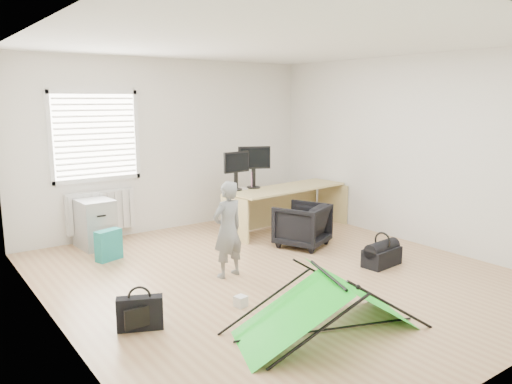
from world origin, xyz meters
TOP-DOWN VIEW (x-y plane):
  - ground at (0.00, 0.00)m, footprint 5.50×5.50m
  - back_wall at (0.00, 2.75)m, footprint 5.00×0.02m
  - window at (-1.20, 2.71)m, footprint 1.20×0.06m
  - radiator at (-1.20, 2.67)m, footprint 1.00×0.12m
  - desk at (1.43, 1.52)m, footprint 2.10×0.85m
  - filing_cabinet at (-1.38, 2.40)m, footprint 0.49×0.62m
  - monitor_left at (0.63, 1.80)m, footprint 0.46×0.13m
  - monitor_right at (0.96, 1.80)m, footprint 0.50×0.31m
  - keyboard at (0.60, 1.78)m, footprint 0.41×0.17m
  - thermos at (0.97, 1.81)m, footprint 0.08×0.08m
  - office_chair at (1.03, 0.71)m, footprint 0.87×0.88m
  - person at (-0.50, 0.28)m, footprint 0.45×0.33m
  - kite at (-0.55, -1.45)m, footprint 1.90×1.32m
  - storage_crate at (1.90, 2.10)m, footprint 0.55×0.45m
  - tote_bag at (-1.44, 1.71)m, footprint 0.37×0.25m
  - laptop_bag at (-1.90, -0.43)m, footprint 0.43×0.29m
  - white_box at (-0.87, -0.54)m, footprint 0.13×0.13m
  - duffel_bag at (1.29, -0.53)m, footprint 0.55×0.32m

SIDE VIEW (x-z plane):
  - ground at x=0.00m, z-range 0.00..0.00m
  - white_box at x=-0.87m, z-range 0.00..0.11m
  - duffel_bag at x=1.29m, z-range 0.00..0.23m
  - storage_crate at x=1.90m, z-range 0.00..0.26m
  - laptop_bag at x=-1.90m, z-range 0.00..0.31m
  - tote_bag at x=-1.44m, z-range 0.00..0.41m
  - kite at x=-0.55m, z-range 0.00..0.54m
  - office_chair at x=1.03m, z-range 0.00..0.62m
  - filing_cabinet at x=-1.38m, z-range 0.00..0.69m
  - desk at x=1.43m, z-range 0.00..0.70m
  - radiator at x=-1.20m, z-range 0.15..0.75m
  - person at x=-0.50m, z-range 0.00..1.15m
  - keyboard at x=0.60m, z-range 0.70..0.72m
  - thermos at x=0.97m, z-range 0.70..0.95m
  - monitor_left at x=0.63m, z-range 0.70..1.13m
  - monitor_right at x=0.96m, z-range 0.70..1.18m
  - back_wall at x=0.00m, z-range 0.00..2.70m
  - window at x=-1.20m, z-range 0.95..2.15m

